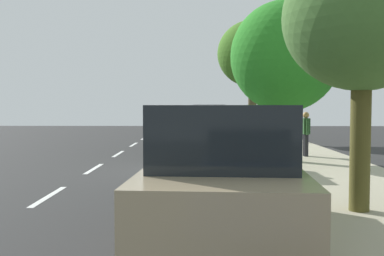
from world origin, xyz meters
name	(u,v)px	position (x,y,z in m)	size (l,w,h in m)	color
ground	(181,170)	(0.00, 0.00, 0.00)	(56.26, 56.26, 0.00)	#2B2B2B
sidewalk	(316,169)	(4.07, 0.00, 0.06)	(3.82, 35.17, 0.13)	#AFA78D
curb_edge	(250,169)	(2.08, 0.00, 0.06)	(0.16, 35.17, 0.13)	gray
lane_stripe_centre	(94,169)	(-2.73, 0.32, 0.00)	(0.14, 35.80, 0.01)	white
lane_stripe_bike_edge	(202,170)	(0.61, 0.00, 0.00)	(0.12, 35.17, 0.01)	white
parked_suv_tan_second	(223,174)	(0.87, -7.25, 1.03)	(2.18, 4.80, 1.99)	tan
parked_sedan_silver_mid	(220,147)	(1.14, -0.51, 0.75)	(1.85, 4.41, 1.52)	#B7BABF
parked_sedan_black_far	(210,134)	(0.97, 5.60, 0.75)	(2.01, 4.48, 1.52)	black
parked_suv_white_farthest	(208,122)	(1.03, 11.55, 1.03)	(2.04, 4.74, 1.99)	white
bicycle_at_curb	(235,159)	(1.61, 0.00, 0.36)	(1.66, 0.57, 0.72)	black
cyclist_with_backpack	(244,138)	(1.84, -0.44, 1.02)	(0.49, 0.60, 1.68)	#C6B284
street_tree_mid_block	(363,19)	(3.35, -5.63, 3.47)	(2.75, 2.75, 4.65)	#4D4920
street_tree_far_end	(285,57)	(3.35, 1.41, 3.55)	(3.59, 3.59, 5.27)	#4B3F25
street_tree_corner	(253,54)	(3.35, 10.51, 4.65)	(3.73, 3.73, 6.32)	#4A4128
pedestrian_on_phone	(306,131)	(4.38, 2.73, 1.03)	(0.23, 0.62, 1.60)	black
fire_hydrant	(238,133)	(2.51, 9.18, 0.55)	(0.22, 0.22, 0.84)	red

